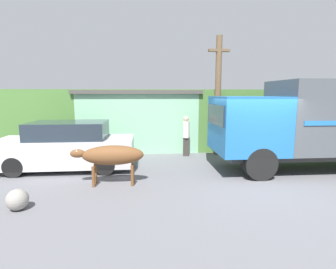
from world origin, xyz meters
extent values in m
plane|color=slate|center=(0.00, 0.00, 0.00)|extent=(60.00, 60.00, 0.00)
cube|color=#4C7A38|center=(0.00, 6.47, 1.42)|extent=(32.00, 5.34, 2.84)
cube|color=#8CC69E|center=(-3.75, 4.99, 1.33)|extent=(5.36, 2.40, 2.65)
cube|color=#4C4742|center=(-3.75, 4.99, 2.73)|extent=(5.66, 2.70, 0.16)
cube|color=#2D2D2D|center=(2.50, 0.91, 0.60)|extent=(6.58, 1.82, 0.18)
cube|color=#236BB2|center=(0.00, 0.91, 1.63)|extent=(2.15, 2.27, 1.87)
cube|color=#232D38|center=(-1.10, 0.91, 1.97)|extent=(0.04, 1.93, 0.66)
cylinder|color=black|center=(0.10, 0.03, 0.51)|extent=(1.02, 0.50, 1.02)
ellipsoid|color=brown|center=(-4.38, -0.13, 0.89)|extent=(1.78, 0.57, 0.57)
ellipsoid|color=brown|center=(-5.37, -0.13, 0.96)|extent=(0.43, 0.25, 0.25)
cone|color=#B7AD93|center=(-5.37, -0.23, 1.09)|extent=(0.06, 0.06, 0.11)
cone|color=#B7AD93|center=(-5.37, -0.03, 1.09)|extent=(0.06, 0.06, 0.11)
cylinder|color=brown|center=(-4.93, -0.29, 0.30)|extent=(0.09, 0.09, 0.60)
cylinder|color=brown|center=(-4.93, 0.03, 0.30)|extent=(0.09, 0.09, 0.60)
cylinder|color=brown|center=(-3.82, -0.29, 0.30)|extent=(0.09, 0.09, 0.60)
cylinder|color=brown|center=(-3.82, 0.03, 0.30)|extent=(0.09, 0.09, 0.60)
cube|color=silver|center=(-6.21, 1.63, 0.65)|extent=(4.65, 1.75, 0.93)
cube|color=#232D38|center=(-6.09, 1.63, 1.40)|extent=(2.56, 1.61, 0.58)
cylinder|color=black|center=(-7.65, 0.89, 0.33)|extent=(0.66, 0.28, 0.66)
cylinder|color=black|center=(-4.76, 0.89, 0.33)|extent=(0.66, 0.28, 0.66)
cube|color=#38332D|center=(-1.70, 3.28, 0.40)|extent=(0.26, 0.18, 0.80)
cylinder|color=silver|center=(-1.70, 3.28, 1.15)|extent=(0.32, 0.32, 0.70)
sphere|color=#DBB28E|center=(-1.70, 3.28, 1.61)|extent=(0.23, 0.23, 0.23)
cylinder|color=brown|center=(-0.31, 3.49, 2.53)|extent=(0.26, 0.26, 5.06)
cube|color=brown|center=(-0.31, 3.49, 4.45)|extent=(0.90, 0.21, 0.10)
sphere|color=gray|center=(-6.38, -1.67, 0.25)|extent=(0.49, 0.49, 0.49)
camera|label=1|loc=(-3.42, -7.65, 2.65)|focal=28.00mm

